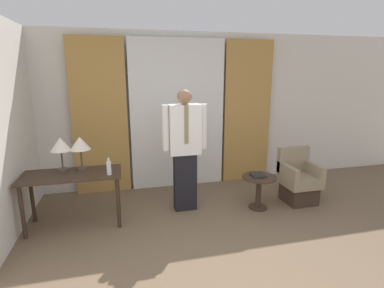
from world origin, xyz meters
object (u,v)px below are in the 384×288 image
(bottle_near_edge, at_px, (109,168))
(table_lamp_right, at_px, (80,145))
(desk, at_px, (72,181))
(table_lamp_left, at_px, (61,146))
(person, at_px, (185,146))
(armchair, at_px, (298,181))
(side_table, at_px, (259,187))
(book, at_px, (258,175))

(bottle_near_edge, bearing_deg, table_lamp_right, 140.78)
(desk, xyz_separation_m, table_lamp_left, (-0.12, 0.13, 0.46))
(person, xyz_separation_m, armchair, (1.81, -0.16, -0.64))
(table_lamp_right, height_order, side_table, table_lamp_right)
(table_lamp_right, xyz_separation_m, book, (2.50, -0.26, -0.56))
(table_lamp_right, distance_m, book, 2.57)
(table_lamp_left, distance_m, table_lamp_right, 0.24)
(table_lamp_right, bearing_deg, person, -0.96)
(person, bearing_deg, bottle_near_edge, -165.74)
(person, bearing_deg, book, -12.38)
(side_table, relative_size, book, 2.49)
(desk, height_order, table_lamp_right, table_lamp_right)
(desk, bearing_deg, table_lamp_left, 132.31)
(person, height_order, side_table, person)
(desk, distance_m, armchair, 3.38)
(desk, relative_size, person, 0.70)
(desk, height_order, side_table, desk)
(desk, bearing_deg, armchair, -0.87)
(desk, relative_size, table_lamp_left, 2.74)
(table_lamp_left, distance_m, side_table, 2.87)
(table_lamp_left, relative_size, book, 2.26)
(table_lamp_left, distance_m, book, 2.81)
(book, bearing_deg, bottle_near_edge, -179.00)
(armchair, xyz_separation_m, side_table, (-0.73, -0.09, 0.01))
(desk, bearing_deg, bottle_near_edge, -18.51)
(armchair, bearing_deg, bottle_near_edge, -177.79)
(bottle_near_edge, bearing_deg, person, 14.26)
(table_lamp_left, distance_m, bottle_near_edge, 0.72)
(table_lamp_left, bearing_deg, person, -0.82)
(person, xyz_separation_m, side_table, (1.08, -0.25, -0.63))
(desk, bearing_deg, person, 4.04)
(side_table, bearing_deg, table_lamp_right, 173.81)
(armchair, relative_size, book, 4.17)
(bottle_near_edge, height_order, side_table, bottle_near_edge)
(bottle_near_edge, distance_m, side_table, 2.20)
(person, relative_size, side_table, 3.53)
(book, bearing_deg, armchair, 5.64)
(bottle_near_edge, distance_m, armchair, 2.92)
(desk, distance_m, side_table, 2.65)
(bottle_near_edge, bearing_deg, book, 1.00)
(side_table, xyz_separation_m, book, (-0.02, 0.01, 0.18))
(armchair, bearing_deg, desk, 179.13)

